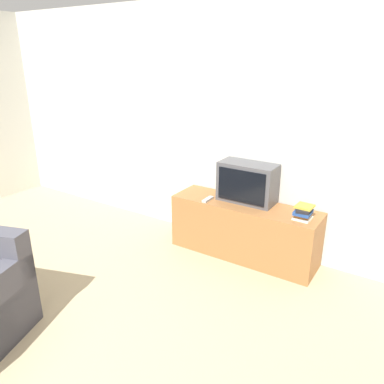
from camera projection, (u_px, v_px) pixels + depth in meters
wall_back at (195, 124)px, 4.23m from camera, size 9.00×0.06×2.60m
tv_stand at (244, 230)px, 3.96m from camera, size 1.55×0.45×0.59m
television at (247, 183)px, 3.86m from camera, size 0.59×0.29×0.41m
book_stack at (303, 212)px, 3.49m from camera, size 0.16×0.19×0.13m
remote_on_stand at (208, 199)px, 3.95m from camera, size 0.05×0.17×0.02m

